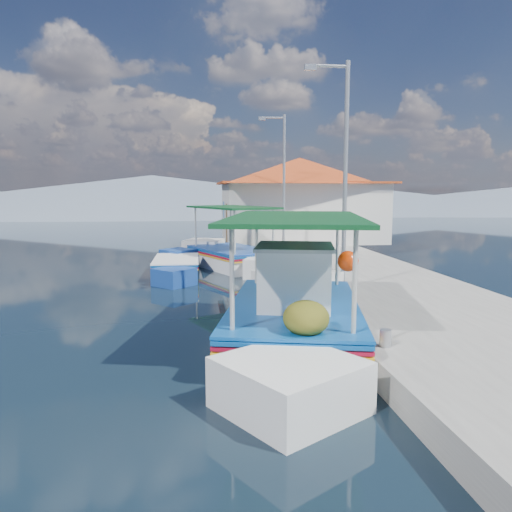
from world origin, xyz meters
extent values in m
plane|color=black|center=(0.00, 0.00, 0.00)|extent=(160.00, 160.00, 0.00)
cube|color=#9D9B93|center=(5.90, 6.00, 0.25)|extent=(5.00, 44.00, 0.50)
cylinder|color=#A5A8AD|center=(3.80, -3.00, 0.65)|extent=(0.20, 0.20, 0.30)
cylinder|color=#A5A8AD|center=(3.80, 2.00, 0.65)|extent=(0.20, 0.20, 0.30)
cylinder|color=#A5A8AD|center=(3.80, 8.00, 0.65)|extent=(0.20, 0.20, 0.30)
cylinder|color=#A5A8AD|center=(3.80, 14.00, 0.65)|extent=(0.20, 0.20, 0.30)
cube|color=white|center=(2.61, -1.07, 0.25)|extent=(3.52, 5.35, 1.08)
cube|color=white|center=(1.89, 2.11, 0.39)|extent=(2.47, 2.47, 1.19)
cube|color=white|center=(3.31, -4.15, 0.25)|extent=(2.41, 2.41, 1.02)
cube|color=#0B4B98|center=(2.61, -1.07, 0.75)|extent=(3.63, 5.51, 0.07)
cube|color=maroon|center=(2.61, -1.07, 0.66)|extent=(3.63, 5.51, 0.06)
cube|color=yellow|center=(2.61, -1.07, 0.58)|extent=(3.63, 5.51, 0.05)
cube|color=#0B4B98|center=(2.61, -1.07, 0.83)|extent=(3.64, 5.47, 0.06)
cube|color=brown|center=(2.61, -1.07, 0.79)|extent=(3.31, 5.21, 0.06)
cube|color=white|center=(2.69, -1.40, 1.42)|extent=(1.66, 1.74, 1.25)
cube|color=silver|center=(2.69, -1.40, 2.06)|extent=(1.81, 1.88, 0.07)
cylinder|color=beige|center=(1.18, 0.72, 1.70)|extent=(0.08, 0.08, 1.81)
cylinder|color=beige|center=(3.12, 1.17, 1.70)|extent=(0.08, 0.08, 1.81)
cylinder|color=beige|center=(2.10, -3.30, 1.70)|extent=(0.08, 0.08, 1.81)
cylinder|color=beige|center=(4.04, -2.86, 1.70)|extent=(0.08, 0.08, 1.81)
cube|color=#0C3F1C|center=(2.61, -1.07, 2.61)|extent=(3.65, 5.38, 0.08)
ellipsoid|color=#444913|center=(1.82, 0.38, 1.12)|extent=(0.86, 0.95, 0.65)
ellipsoid|color=#444913|center=(2.46, 1.10, 1.06)|extent=(0.73, 0.80, 0.54)
ellipsoid|color=#444913|center=(3.29, -3.01, 1.08)|extent=(0.77, 0.85, 0.58)
sphere|color=#FF3B08|center=(3.57, -0.15, 1.64)|extent=(0.45, 0.45, 0.45)
cube|color=white|center=(2.11, 8.99, 0.24)|extent=(3.65, 4.55, 1.03)
cube|color=white|center=(3.25, 11.43, 0.37)|extent=(1.99, 1.99, 1.13)
cube|color=white|center=(1.01, 6.62, 0.24)|extent=(1.94, 1.94, 0.97)
cube|color=#0B4B98|center=(2.11, 8.99, 0.71)|extent=(3.76, 4.69, 0.06)
cube|color=maroon|center=(2.11, 8.99, 0.63)|extent=(3.76, 4.69, 0.05)
cube|color=yellow|center=(2.11, 8.99, 0.55)|extent=(3.76, 4.69, 0.04)
cube|color=#184094|center=(2.11, 8.99, 0.79)|extent=(3.76, 4.66, 0.05)
cube|color=brown|center=(2.11, 8.99, 0.76)|extent=(3.46, 4.41, 0.05)
cylinder|color=beige|center=(2.04, 10.88, 1.62)|extent=(0.08, 0.08, 1.73)
cylinder|color=beige|center=(3.61, 10.15, 1.62)|extent=(0.08, 0.08, 1.73)
cylinder|color=beige|center=(0.62, 7.82, 1.62)|extent=(0.08, 0.08, 1.73)
cylinder|color=beige|center=(2.18, 7.09, 1.62)|extent=(0.08, 0.08, 1.73)
cube|color=#0C3F1C|center=(2.11, 8.99, 2.48)|extent=(3.75, 4.60, 0.08)
cube|color=#184094|center=(-0.12, 7.41, 0.19)|extent=(1.59, 2.99, 0.83)
cube|color=#184094|center=(-0.13, 9.41, 0.30)|extent=(1.60, 1.60, 0.92)
cube|color=#184094|center=(-0.11, 5.48, 0.19)|extent=(1.56, 1.56, 0.79)
cube|color=#0B4B98|center=(-0.12, 7.41, 0.58)|extent=(1.64, 3.08, 0.05)
cube|color=maroon|center=(-0.12, 7.41, 0.51)|extent=(1.64, 3.08, 0.04)
cube|color=yellow|center=(-0.12, 7.41, 0.45)|extent=(1.64, 3.08, 0.03)
cube|color=white|center=(-0.12, 7.41, 0.64)|extent=(1.65, 3.05, 0.04)
cube|color=brown|center=(-0.12, 7.41, 0.61)|extent=(1.46, 2.93, 0.04)
cube|color=silver|center=(6.20, 15.00, 2.00)|extent=(8.00, 6.00, 3.00)
cube|color=#C7471B|center=(6.20, 15.00, 3.55)|extent=(8.64, 6.48, 0.10)
pyramid|color=#C7471B|center=(6.20, 15.00, 4.20)|extent=(10.49, 10.49, 1.40)
cube|color=brown|center=(2.22, 14.00, 1.50)|extent=(0.06, 1.00, 2.00)
cube|color=#0B4B98|center=(2.22, 16.50, 2.10)|extent=(0.06, 1.20, 0.90)
cylinder|color=#A5A8AD|center=(4.60, 2.00, 3.50)|extent=(0.12, 0.12, 6.00)
cylinder|color=#A5A8AD|center=(4.10, 2.00, 6.35)|extent=(1.00, 0.08, 0.08)
cube|color=#A5A8AD|center=(3.60, 2.00, 6.30)|extent=(0.30, 0.14, 0.14)
cylinder|color=#A5A8AD|center=(4.60, 11.00, 3.50)|extent=(0.12, 0.12, 6.00)
cylinder|color=#A5A8AD|center=(4.10, 11.00, 6.35)|extent=(1.00, 0.08, 0.08)
cube|color=#A5A8AD|center=(3.60, 11.00, 6.30)|extent=(0.30, 0.14, 0.14)
cone|color=slate|center=(-5.00, 56.00, 2.45)|extent=(96.00, 96.00, 5.50)
cone|color=slate|center=(25.00, 56.00, 1.60)|extent=(76.80, 76.80, 3.80)
camera|label=1|loc=(0.59, -10.69, 3.16)|focal=33.97mm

